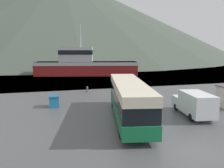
{
  "coord_description": "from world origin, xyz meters",
  "views": [
    {
      "loc": [
        -8.09,
        -11.31,
        6.4
      ],
      "look_at": [
        -1.47,
        14.38,
        2.0
      ],
      "focal_mm": 35.0,
      "sensor_mm": 36.0,
      "label": 1
    }
  ],
  "objects_px": {
    "fishing_boat": "(84,65)",
    "storage_bin": "(54,101)",
    "delivery_van": "(194,103)",
    "tour_bus": "(129,98)"
  },
  "relations": [
    {
      "from": "delivery_van",
      "to": "fishing_boat",
      "type": "height_order",
      "value": "fishing_boat"
    },
    {
      "from": "delivery_van",
      "to": "tour_bus",
      "type": "bearing_deg",
      "value": -178.74
    },
    {
      "from": "fishing_boat",
      "to": "storage_bin",
      "type": "relative_size",
      "value": 18.63
    },
    {
      "from": "fishing_boat",
      "to": "storage_bin",
      "type": "bearing_deg",
      "value": -1.96
    },
    {
      "from": "delivery_van",
      "to": "storage_bin",
      "type": "distance_m",
      "value": 14.48
    },
    {
      "from": "tour_bus",
      "to": "delivery_van",
      "type": "distance_m",
      "value": 6.29
    },
    {
      "from": "fishing_boat",
      "to": "delivery_van",
      "type": "bearing_deg",
      "value": 22.25
    },
    {
      "from": "tour_bus",
      "to": "delivery_van",
      "type": "height_order",
      "value": "tour_bus"
    },
    {
      "from": "delivery_van",
      "to": "storage_bin",
      "type": "xyz_separation_m",
      "value": [
        -12.81,
        6.72,
        -0.6
      ]
    },
    {
      "from": "storage_bin",
      "to": "fishing_boat",
      "type": "bearing_deg",
      "value": 75.78
    }
  ]
}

